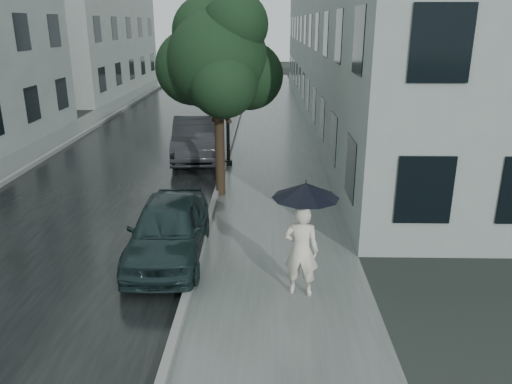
{
  "coord_description": "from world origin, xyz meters",
  "views": [
    {
      "loc": [
        -0.09,
        -8.64,
        4.99
      ],
      "look_at": [
        -0.31,
        2.16,
        1.3
      ],
      "focal_mm": 35.0,
      "sensor_mm": 36.0,
      "label": 1
    }
  ],
  "objects_px": {
    "pedestrian": "(301,251)",
    "car_near": "(169,228)",
    "street_tree": "(218,59)",
    "lamp_post": "(223,75)",
    "car_far": "(196,138)"
  },
  "relations": [
    {
      "from": "pedestrian",
      "to": "car_near",
      "type": "height_order",
      "value": "pedestrian"
    },
    {
      "from": "lamp_post",
      "to": "car_near",
      "type": "relative_size",
      "value": 1.44
    },
    {
      "from": "car_near",
      "to": "car_far",
      "type": "xyz_separation_m",
      "value": [
        -0.55,
        8.64,
        0.11
      ]
    },
    {
      "from": "street_tree",
      "to": "car_far",
      "type": "height_order",
      "value": "street_tree"
    },
    {
      "from": "pedestrian",
      "to": "lamp_post",
      "type": "bearing_deg",
      "value": -66.64
    },
    {
      "from": "street_tree",
      "to": "pedestrian",
      "type": "bearing_deg",
      "value": -71.1
    },
    {
      "from": "pedestrian",
      "to": "car_near",
      "type": "xyz_separation_m",
      "value": [
        -2.81,
        1.56,
        -0.24
      ]
    },
    {
      "from": "lamp_post",
      "to": "car_far",
      "type": "relative_size",
      "value": 1.2
    },
    {
      "from": "lamp_post",
      "to": "car_far",
      "type": "xyz_separation_m",
      "value": [
        -1.18,
        1.08,
        -2.45
      ]
    },
    {
      "from": "lamp_post",
      "to": "car_near",
      "type": "distance_m",
      "value": 8.01
    },
    {
      "from": "lamp_post",
      "to": "car_far",
      "type": "bearing_deg",
      "value": 145.16
    },
    {
      "from": "lamp_post",
      "to": "street_tree",
      "type": "bearing_deg",
      "value": -79.87
    },
    {
      "from": "street_tree",
      "to": "car_far",
      "type": "xyz_separation_m",
      "value": [
        -1.33,
        4.25,
        -3.21
      ]
    },
    {
      "from": "car_near",
      "to": "car_far",
      "type": "relative_size",
      "value": 0.83
    },
    {
      "from": "pedestrian",
      "to": "street_tree",
      "type": "xyz_separation_m",
      "value": [
        -2.04,
        5.96,
        3.08
      ]
    }
  ]
}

